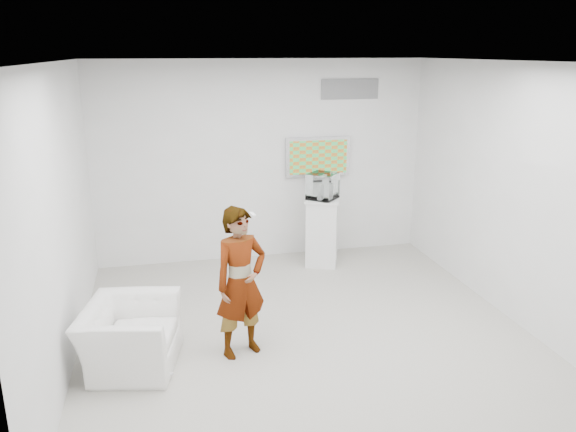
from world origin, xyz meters
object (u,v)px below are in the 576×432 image
at_px(person, 241,282).
at_px(floor_uplight, 320,245).
at_px(tv, 318,157).
at_px(armchair, 130,336).
at_px(pedestal, 322,232).

bearing_deg(person, floor_uplight, 36.62).
bearing_deg(tv, person, -119.82).
xyz_separation_m(person, armchair, (-1.14, -0.00, -0.48)).
xyz_separation_m(tv, pedestal, (-0.07, -0.52, -1.04)).
height_order(tv, person, tv).
distance_m(tv, person, 3.34).
distance_m(pedestal, floor_uplight, 0.56).
height_order(tv, floor_uplight, tv).
xyz_separation_m(armchair, pedestal, (2.69, 2.31, 0.18)).
relative_size(tv, person, 0.62).
bearing_deg(person, tv, 38.07).
relative_size(person, floor_uplight, 5.29).
bearing_deg(tv, armchair, -134.34).
xyz_separation_m(pedestal, floor_uplight, (0.10, 0.42, -0.36)).
height_order(person, pedestal, person).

